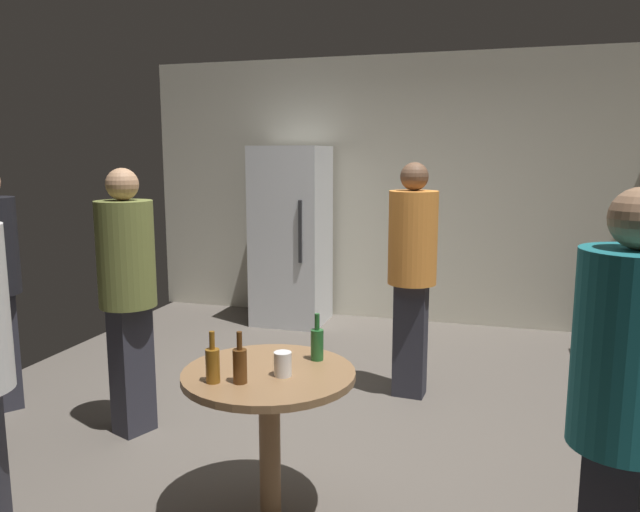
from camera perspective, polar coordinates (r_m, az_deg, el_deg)
The scene contains 11 objects.
ground_plane at distance 4.15m, azimuth 0.30°, elevation -15.70°, with size 5.20×5.20×0.10m, color #5B544C.
wall_back at distance 6.33m, azimuth 7.03°, elevation 6.10°, with size 5.32×0.06×2.70m, color beige.
refrigerator at distance 6.20m, azimuth -2.71°, elevation 1.91°, with size 0.70×0.68×1.80m.
foreground_table at distance 2.89m, azimuth -4.79°, elevation -12.61°, with size 0.80×0.80×0.73m.
beer_bottle_amber at distance 2.72m, azimuth -10.01°, elevation -9.93°, with size 0.06×0.06×0.23m.
beer_bottle_brown at distance 2.70m, azimuth -7.45°, elevation -10.04°, with size 0.06×0.06×0.23m.
beer_bottle_green at distance 2.96m, azimuth -0.27°, elevation -8.16°, with size 0.06×0.06×0.23m.
plastic_cup_white at distance 2.77m, azimuth -3.51°, elevation -10.06°, with size 0.08×0.08×0.11m, color white.
person_in_orange_shirt at distance 4.30m, azimuth 8.63°, elevation -0.57°, with size 0.36×0.36×1.67m.
person_in_olive_shirt at distance 3.85m, azimuth -17.59°, elevation -2.32°, with size 0.44×0.44×1.64m.
person_in_teal_shirt at distance 2.19m, azimuth 26.67°, elevation -12.09°, with size 0.45×0.45×1.62m.
Camera 1 is at (1.05, -3.61, 1.71)m, focal length 34.18 mm.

